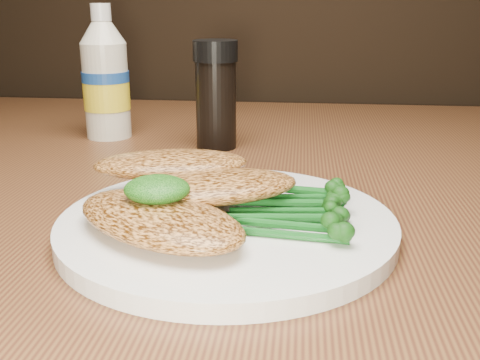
# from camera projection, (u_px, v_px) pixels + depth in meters

# --- Properties ---
(plate) EXTENTS (0.26, 0.26, 0.01)m
(plate) POSITION_uv_depth(u_px,v_px,m) (227.00, 225.00, 0.43)
(plate) COLOR white
(plate) RESTS_ON dining_table
(chicken_front) EXTENTS (0.16, 0.15, 0.02)m
(chicken_front) POSITION_uv_depth(u_px,v_px,m) (159.00, 219.00, 0.39)
(chicken_front) COLOR #CB8440
(chicken_front) RESTS_ON plate
(chicken_mid) EXTENTS (0.15, 0.11, 0.02)m
(chicken_mid) POSITION_uv_depth(u_px,v_px,m) (211.00, 187.00, 0.43)
(chicken_mid) COLOR #CB8440
(chicken_mid) RESTS_ON plate
(chicken_back) EXTENTS (0.14, 0.09, 0.02)m
(chicken_back) POSITION_uv_depth(u_px,v_px,m) (171.00, 164.00, 0.47)
(chicken_back) COLOR #CB8440
(chicken_back) RESTS_ON plate
(pesto_front) EXTENTS (0.05, 0.05, 0.02)m
(pesto_front) POSITION_uv_depth(u_px,v_px,m) (157.00, 189.00, 0.40)
(pesto_front) COLOR #083608
(pesto_front) RESTS_ON chicken_front
(broccolini_bundle) EXTENTS (0.13, 0.10, 0.02)m
(broccolini_bundle) POSITION_uv_depth(u_px,v_px,m) (282.00, 205.00, 0.42)
(broccolini_bundle) COLOR #125419
(broccolini_bundle) RESTS_ON plate
(mayo_bottle) EXTENTS (0.06, 0.06, 0.17)m
(mayo_bottle) POSITION_uv_depth(u_px,v_px,m) (105.00, 72.00, 0.71)
(mayo_bottle) COLOR beige
(mayo_bottle) RESTS_ON dining_table
(pepper_grinder) EXTENTS (0.05, 0.05, 0.13)m
(pepper_grinder) POSITION_uv_depth(u_px,v_px,m) (216.00, 95.00, 0.66)
(pepper_grinder) COLOR black
(pepper_grinder) RESTS_ON dining_table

